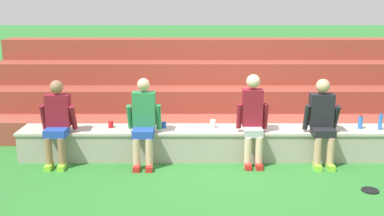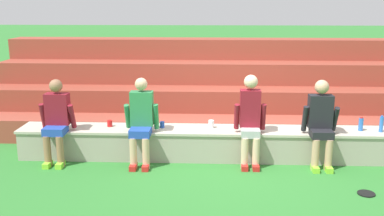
% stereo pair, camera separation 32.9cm
% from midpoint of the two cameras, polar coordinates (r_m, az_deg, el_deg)
% --- Properties ---
extents(ground_plane, '(80.00, 80.00, 0.00)m').
position_cam_midpoint_polar(ground_plane, '(7.07, 6.98, -7.26)').
color(ground_plane, '#2D752D').
extents(stone_seating_wall, '(7.06, 0.62, 0.50)m').
position_cam_midpoint_polar(stone_seating_wall, '(7.26, 6.87, -4.49)').
color(stone_seating_wall, '#A8A08E').
rests_on(stone_seating_wall, ground).
extents(brick_bleachers, '(9.58, 2.58, 1.71)m').
position_cam_midpoint_polar(brick_bleachers, '(9.26, 5.95, 1.97)').
color(brick_bleachers, '#984132').
rests_on(brick_bleachers, ground).
extents(person_far_left, '(0.55, 0.55, 1.33)m').
position_cam_midpoint_polar(person_far_left, '(7.20, -15.95, -1.39)').
color(person_far_left, '#996B4C').
rests_on(person_far_left, ground).
extents(person_left_of_center, '(0.53, 0.58, 1.36)m').
position_cam_midpoint_polar(person_left_of_center, '(6.88, -5.26, -1.53)').
color(person_left_of_center, '#DBAD89').
rests_on(person_left_of_center, ground).
extents(person_center, '(0.49, 0.53, 1.42)m').
position_cam_midpoint_polar(person_center, '(6.89, 8.93, -1.30)').
color(person_center, beige).
rests_on(person_center, ground).
extents(person_right_of_center, '(0.54, 0.55, 1.35)m').
position_cam_midpoint_polar(person_right_of_center, '(7.08, 17.67, -1.63)').
color(person_right_of_center, tan).
rests_on(person_right_of_center, ground).
extents(water_bottle_near_left, '(0.07, 0.07, 0.23)m').
position_cam_midpoint_polar(water_bottle_near_left, '(7.58, 22.24, -1.97)').
color(water_bottle_near_left, blue).
rests_on(water_bottle_near_left, stone_seating_wall).
extents(water_bottle_center_gap, '(0.06, 0.06, 0.27)m').
position_cam_midpoint_polar(water_bottle_center_gap, '(7.63, 24.50, -1.94)').
color(water_bottle_center_gap, blue).
rests_on(water_bottle_center_gap, stone_seating_wall).
extents(plastic_cup_left_end, '(0.09, 0.09, 0.13)m').
position_cam_midpoint_polar(plastic_cup_left_end, '(7.20, 3.82, -2.10)').
color(plastic_cup_left_end, white).
rests_on(plastic_cup_left_end, stone_seating_wall).
extents(plastic_cup_middle, '(0.08, 0.08, 0.10)m').
position_cam_midpoint_polar(plastic_cup_middle, '(7.21, -2.59, -2.17)').
color(plastic_cup_middle, blue).
rests_on(plastic_cup_middle, stone_seating_wall).
extents(plastic_cup_right_end, '(0.08, 0.08, 0.11)m').
position_cam_midpoint_polar(plastic_cup_right_end, '(7.36, -9.37, -2.00)').
color(plastic_cup_right_end, red).
rests_on(plastic_cup_right_end, stone_seating_wall).
extents(frisbee, '(0.23, 0.23, 0.02)m').
position_cam_midpoint_polar(frisbee, '(6.50, 23.06, -10.20)').
color(frisbee, black).
rests_on(frisbee, ground).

